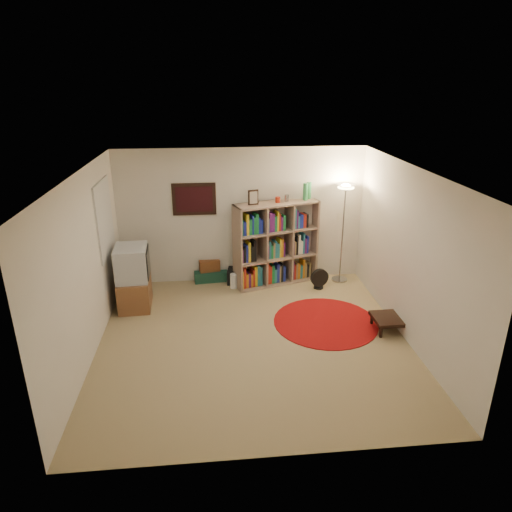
{
  "coord_description": "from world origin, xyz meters",
  "views": [
    {
      "loc": [
        -0.55,
        -5.81,
        3.61
      ],
      "look_at": [
        0.1,
        0.6,
        1.1
      ],
      "focal_mm": 32.0,
      "sensor_mm": 36.0,
      "label": 1
    }
  ],
  "objects_px": {
    "suitcase": "(210,274)",
    "tv_stand": "(134,278)",
    "floor_lamp": "(345,201)",
    "floor_fan": "(319,279)",
    "side_table": "(389,319)",
    "bookshelf": "(275,245)"
  },
  "relations": [
    {
      "from": "floor_lamp",
      "to": "suitcase",
      "type": "height_order",
      "value": "floor_lamp"
    },
    {
      "from": "floor_lamp",
      "to": "tv_stand",
      "type": "distance_m",
      "value": 3.93
    },
    {
      "from": "floor_lamp",
      "to": "side_table",
      "type": "xyz_separation_m",
      "value": [
        0.24,
        -1.9,
        -1.37
      ]
    },
    {
      "from": "floor_fan",
      "to": "tv_stand",
      "type": "relative_size",
      "value": 0.36
    },
    {
      "from": "tv_stand",
      "to": "suitcase",
      "type": "xyz_separation_m",
      "value": [
        1.27,
        1.0,
        -0.41
      ]
    },
    {
      "from": "bookshelf",
      "to": "tv_stand",
      "type": "xyz_separation_m",
      "value": [
        -2.47,
        -0.74,
        -0.24
      ]
    },
    {
      "from": "bookshelf",
      "to": "side_table",
      "type": "bearing_deg",
      "value": -69.53
    },
    {
      "from": "bookshelf",
      "to": "suitcase",
      "type": "bearing_deg",
      "value": 150.64
    },
    {
      "from": "side_table",
      "to": "suitcase",
      "type": "bearing_deg",
      "value": 140.92
    },
    {
      "from": "bookshelf",
      "to": "floor_lamp",
      "type": "bearing_deg",
      "value": -19.15
    },
    {
      "from": "floor_fan",
      "to": "side_table",
      "type": "xyz_separation_m",
      "value": [
        0.72,
        -1.57,
        -0.01
      ]
    },
    {
      "from": "tv_stand",
      "to": "side_table",
      "type": "height_order",
      "value": "tv_stand"
    },
    {
      "from": "bookshelf",
      "to": "floor_fan",
      "type": "height_order",
      "value": "bookshelf"
    },
    {
      "from": "suitcase",
      "to": "tv_stand",
      "type": "bearing_deg",
      "value": -147.87
    },
    {
      "from": "floor_lamp",
      "to": "floor_fan",
      "type": "xyz_separation_m",
      "value": [
        -0.48,
        -0.33,
        -1.36
      ]
    },
    {
      "from": "floor_lamp",
      "to": "suitcase",
      "type": "relative_size",
      "value": 2.82
    },
    {
      "from": "floor_fan",
      "to": "suitcase",
      "type": "height_order",
      "value": "floor_fan"
    },
    {
      "from": "floor_fan",
      "to": "side_table",
      "type": "relative_size",
      "value": 0.78
    },
    {
      "from": "bookshelf",
      "to": "floor_lamp",
      "type": "height_order",
      "value": "floor_lamp"
    },
    {
      "from": "floor_lamp",
      "to": "side_table",
      "type": "height_order",
      "value": "floor_lamp"
    },
    {
      "from": "floor_lamp",
      "to": "floor_fan",
      "type": "distance_m",
      "value": 1.48
    },
    {
      "from": "floor_lamp",
      "to": "side_table",
      "type": "relative_size",
      "value": 3.78
    }
  ]
}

